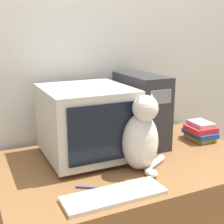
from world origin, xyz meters
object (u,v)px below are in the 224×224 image
(cat, at_px, (142,138))
(pen, at_px, (92,188))
(computer_tower, at_px, (141,109))
(keyboard, at_px, (114,195))
(crt_monitor, at_px, (87,122))
(book_stack, at_px, (200,131))

(cat, bearing_deg, pen, -170.89)
(cat, bearing_deg, computer_tower, 54.09)
(computer_tower, xyz_separation_m, pen, (-0.49, -0.42, -0.21))
(keyboard, height_order, cat, cat)
(computer_tower, distance_m, keyboard, 0.71)
(computer_tower, bearing_deg, crt_monitor, -169.65)
(keyboard, bearing_deg, pen, 118.54)
(book_stack, bearing_deg, pen, -160.64)
(book_stack, bearing_deg, cat, -158.63)
(keyboard, height_order, pen, keyboard)
(computer_tower, height_order, keyboard, computer_tower)
(computer_tower, bearing_deg, keyboard, -129.35)
(crt_monitor, xyz_separation_m, book_stack, (0.75, -0.05, -0.14))
(cat, bearing_deg, book_stack, 15.10)
(computer_tower, xyz_separation_m, keyboard, (-0.43, -0.52, -0.20))
(crt_monitor, relative_size, keyboard, 1.08)
(crt_monitor, xyz_separation_m, computer_tower, (0.38, 0.07, 0.01))
(cat, height_order, book_stack, cat)
(book_stack, bearing_deg, keyboard, -153.02)
(keyboard, height_order, book_stack, book_stack)
(crt_monitor, distance_m, book_stack, 0.76)
(crt_monitor, relative_size, book_stack, 2.23)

